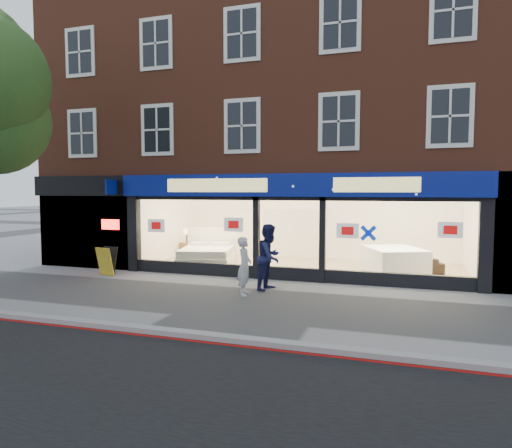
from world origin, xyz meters
The scene contains 12 objects.
ground centered at (0.00, 0.00, 0.00)m, with size 120.00×120.00×0.00m, color gray.
kerb_line centered at (0.00, -3.10, 0.01)m, with size 60.00×0.10×0.01m, color #8C0A07.
kerb_stone centered at (0.00, -2.90, 0.06)m, with size 60.00×0.25×0.12m, color gray.
showroom_floor centered at (0.00, 5.25, 0.05)m, with size 11.00×4.50×0.10m, color tan.
building centered at (-0.02, 6.93, 6.67)m, with size 19.00×8.26×10.30m.
display_bed centered at (-3.35, 4.40, 0.45)m, with size 2.30×2.59×1.27m.
bedside_table centered at (-5.10, 6.25, 0.38)m, with size 0.45×0.45×0.55m, color brown.
mattress_stack centered at (3.10, 4.98, 0.50)m, with size 2.29×2.51×0.80m.
sofa centered at (3.72, 4.94, 0.36)m, with size 1.76×0.69×0.51m, color black.
a_board centered at (-5.86, 1.98, 0.48)m, with size 0.62×0.40×0.95m, color gold.
pedestrian_grey centered at (-0.64, 0.75, 0.78)m, with size 0.57×0.37×1.56m, color #B7B9C0.
pedestrian_blue centered at (-0.18, 1.58, 0.93)m, with size 0.90×0.70×1.85m, color #191C46.
Camera 1 is at (3.38, -10.58, 2.79)m, focal length 32.00 mm.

